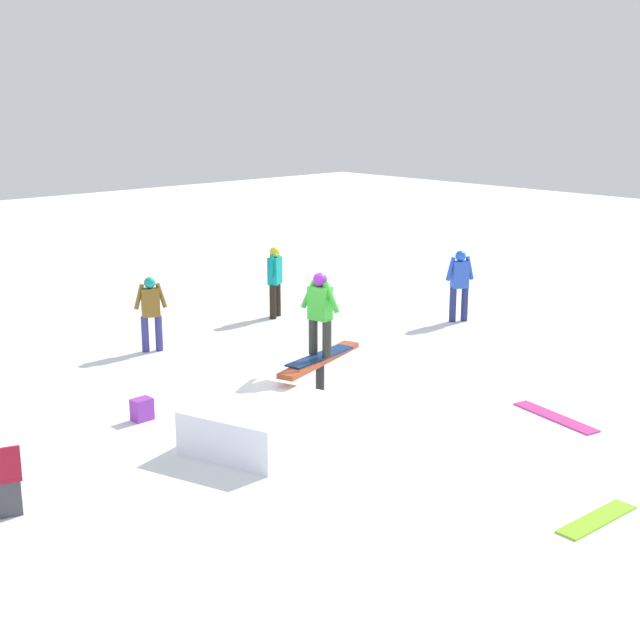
# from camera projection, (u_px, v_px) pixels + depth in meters

# --- Properties ---
(ground_plane) EXTENTS (60.00, 60.00, 0.00)m
(ground_plane) POSITION_uv_depth(u_px,v_px,m) (320.00, 407.00, 14.07)
(ground_plane) COLOR white
(rail_feature) EXTENTS (2.08, 0.88, 0.81)m
(rail_feature) POSITION_uv_depth(u_px,v_px,m) (320.00, 366.00, 13.90)
(rail_feature) COLOR black
(rail_feature) RESTS_ON ground
(snow_kicker_ramp) EXTENTS (2.16, 1.96, 0.62)m
(snow_kicker_ramp) POSITION_uv_depth(u_px,v_px,m) (258.00, 423.00, 12.53)
(snow_kicker_ramp) COLOR white
(snow_kicker_ramp) RESTS_ON ground
(main_rider_on_rail) EXTENTS (1.45, 0.73, 1.35)m
(main_rider_on_rail) POSITION_uv_depth(u_px,v_px,m) (320.00, 316.00, 13.70)
(main_rider_on_rail) COLOR navy
(main_rider_on_rail) RESTS_ON rail_feature
(bystander_brown) EXTENTS (0.60, 0.35, 1.45)m
(bystander_brown) POSITION_uv_depth(u_px,v_px,m) (151.00, 310.00, 16.88)
(bystander_brown) COLOR navy
(bystander_brown) RESTS_ON ground
(bystander_blue) EXTENTS (0.61, 0.38, 1.55)m
(bystander_blue) POSITION_uv_depth(u_px,v_px,m) (460.00, 282.00, 19.08)
(bystander_blue) COLOR navy
(bystander_blue) RESTS_ON ground
(bystander_teal) EXTENTS (0.62, 0.39, 1.57)m
(bystander_teal) POSITION_uv_depth(u_px,v_px,m) (275.00, 278.00, 19.43)
(bystander_teal) COLOR black
(bystander_teal) RESTS_ON ground
(loose_snowboard_lime) EXTENTS (1.27, 0.34, 0.02)m
(loose_snowboard_lime) POSITION_uv_depth(u_px,v_px,m) (597.00, 519.00, 10.34)
(loose_snowboard_lime) COLOR #8DCC28
(loose_snowboard_lime) RESTS_ON ground
(loose_snowboard_magenta) EXTENTS (0.60, 1.57, 0.02)m
(loose_snowboard_magenta) POSITION_uv_depth(u_px,v_px,m) (555.00, 417.00, 13.58)
(loose_snowboard_magenta) COLOR #CF328F
(loose_snowboard_magenta) RESTS_ON ground
(folding_chair) EXTENTS (0.55, 0.55, 0.88)m
(folding_chair) POSITION_uv_depth(u_px,v_px,m) (1.00, 481.00, 10.41)
(folding_chair) COLOR #3F3F44
(folding_chair) RESTS_ON ground
(backpack_on_snow) EXTENTS (0.31, 0.23, 0.34)m
(backpack_on_snow) POSITION_uv_depth(u_px,v_px,m) (142.00, 409.00, 13.45)
(backpack_on_snow) COLOR purple
(backpack_on_snow) RESTS_ON ground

